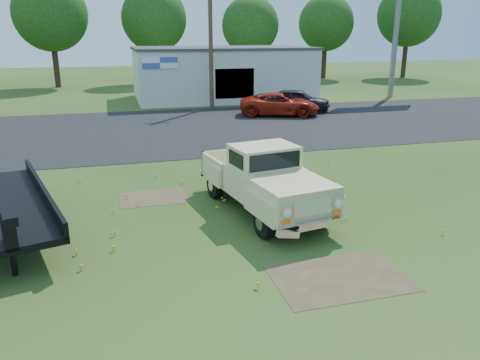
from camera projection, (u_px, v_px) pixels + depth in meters
name	position (u px, v px, depth m)	size (l,w,h in m)	color
ground	(240.00, 233.00, 12.81)	(140.00, 140.00, 0.00)	#254215
asphalt_lot	(169.00, 129.00, 26.60)	(90.00, 14.00, 0.02)	black
dirt_patch_a	(340.00, 278.00, 10.44)	(3.00, 2.00, 0.01)	#4F3F2A
dirt_patch_b	(154.00, 198.00, 15.52)	(2.20, 1.60, 0.01)	#4F3F2A
commercial_building	(222.00, 73.00, 38.52)	(14.20, 8.20, 4.15)	#B9B8B4
utility_pole_mid	(211.00, 42.00, 32.67)	(1.60, 0.30, 9.00)	#493121
treeline_c	(50.00, 14.00, 44.98)	(7.04, 7.04, 10.47)	#352418
treeline_d	(154.00, 19.00, 48.55)	(6.72, 6.72, 10.00)	#352418
treeline_e	(250.00, 25.00, 49.92)	(6.08, 6.08, 9.04)	#352418
treeline_f	(326.00, 23.00, 54.67)	(6.40, 6.40, 9.52)	#352418
treeline_g	(409.00, 15.00, 55.56)	(7.36, 7.36, 10.95)	#352418
vintage_pickup_truck	(263.00, 179.00, 14.07)	(2.22, 5.72, 2.07)	beige
red_pickup	(280.00, 104.00, 30.79)	(2.40, 5.21, 1.45)	maroon
dark_sedan	(297.00, 100.00, 32.40)	(1.82, 4.51, 1.54)	black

